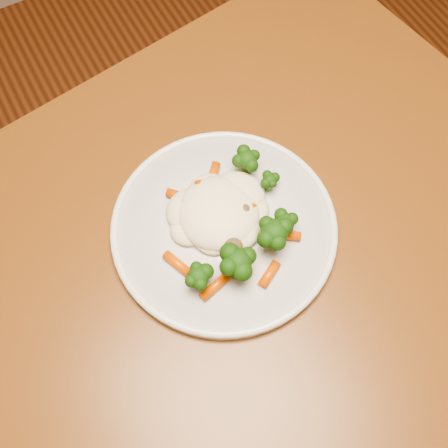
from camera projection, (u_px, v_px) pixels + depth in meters
name	position (u px, v px, depth m)	size (l,w,h in m)	color
dining_table	(186.00, 330.00, 0.77)	(1.18, 0.88, 0.75)	brown
plate	(224.00, 229.00, 0.71)	(0.28, 0.28, 0.01)	white
meal	(232.00, 220.00, 0.68)	(0.18, 0.18, 0.05)	#FEF0CB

